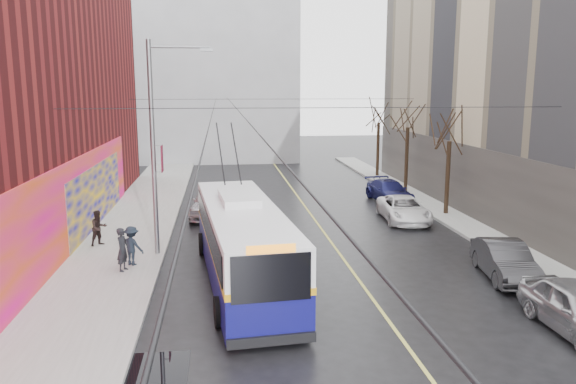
{
  "coord_description": "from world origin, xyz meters",
  "views": [
    {
      "loc": [
        -3.56,
        -13.54,
        7.08
      ],
      "look_at": [
        -0.59,
        10.84,
        2.52
      ],
      "focal_mm": 35.0,
      "sensor_mm": 36.0,
      "label": 1
    }
  ],
  "objects_px": {
    "streetlight_pole": "(157,143)",
    "tree_near": "(450,127)",
    "tree_mid": "(408,116)",
    "pedestrian_a": "(123,249)",
    "parked_car_d": "(389,191)",
    "pedestrian_c": "(132,246)",
    "pedestrian_b": "(99,228)",
    "tree_far": "(379,113)",
    "following_car": "(212,202)",
    "trolleybus": "(243,242)",
    "parked_car_c": "(404,209)",
    "parked_car_b": "(505,260)"
  },
  "relations": [
    {
      "from": "tree_mid",
      "to": "pedestrian_c",
      "type": "xyz_separation_m",
      "value": [
        -16.11,
        -14.52,
        -4.32
      ]
    },
    {
      "from": "following_car",
      "to": "parked_car_b",
      "type": "bearing_deg",
      "value": -39.0
    },
    {
      "from": "trolleybus",
      "to": "parked_car_d",
      "type": "xyz_separation_m",
      "value": [
        9.81,
        13.86,
        -0.87
      ]
    },
    {
      "from": "parked_car_b",
      "to": "pedestrian_c",
      "type": "distance_m",
      "value": 14.41
    },
    {
      "from": "streetlight_pole",
      "to": "parked_car_b",
      "type": "distance_m",
      "value": 14.47
    },
    {
      "from": "tree_near",
      "to": "tree_far",
      "type": "height_order",
      "value": "tree_far"
    },
    {
      "from": "pedestrian_c",
      "to": "pedestrian_b",
      "type": "bearing_deg",
      "value": -29.37
    },
    {
      "from": "pedestrian_b",
      "to": "tree_mid",
      "type": "bearing_deg",
      "value": -7.34
    },
    {
      "from": "trolleybus",
      "to": "parked_car_b",
      "type": "distance_m",
      "value": 9.88
    },
    {
      "from": "tree_far",
      "to": "parked_car_d",
      "type": "height_order",
      "value": "tree_far"
    },
    {
      "from": "streetlight_pole",
      "to": "pedestrian_c",
      "type": "bearing_deg",
      "value": -122.55
    },
    {
      "from": "tree_near",
      "to": "parked_car_c",
      "type": "relative_size",
      "value": 1.35
    },
    {
      "from": "pedestrian_c",
      "to": "pedestrian_a",
      "type": "bearing_deg",
      "value": 100.24
    },
    {
      "from": "pedestrian_a",
      "to": "following_car",
      "type": "bearing_deg",
      "value": -1.37
    },
    {
      "from": "streetlight_pole",
      "to": "tree_near",
      "type": "bearing_deg",
      "value": 21.62
    },
    {
      "from": "tree_mid",
      "to": "following_car",
      "type": "xyz_separation_m",
      "value": [
        -13.09,
        -5.57,
        -4.41
      ]
    },
    {
      "from": "tree_near",
      "to": "pedestrian_a",
      "type": "bearing_deg",
      "value": -153.33
    },
    {
      "from": "streetlight_pole",
      "to": "tree_near",
      "type": "xyz_separation_m",
      "value": [
        15.14,
        6.0,
        0.13
      ]
    },
    {
      "from": "following_car",
      "to": "trolleybus",
      "type": "bearing_deg",
      "value": -75.49
    },
    {
      "from": "tree_far",
      "to": "following_car",
      "type": "xyz_separation_m",
      "value": [
        -13.09,
        -12.57,
        -4.3
      ]
    },
    {
      "from": "streetlight_pole",
      "to": "tree_near",
      "type": "relative_size",
      "value": 1.41
    },
    {
      "from": "parked_car_c",
      "to": "parked_car_b",
      "type": "bearing_deg",
      "value": -81.17
    },
    {
      "from": "trolleybus",
      "to": "parked_car_c",
      "type": "relative_size",
      "value": 2.49
    },
    {
      "from": "streetlight_pole",
      "to": "pedestrian_a",
      "type": "height_order",
      "value": "streetlight_pole"
    },
    {
      "from": "pedestrian_a",
      "to": "pedestrian_b",
      "type": "bearing_deg",
      "value": 40.96
    },
    {
      "from": "streetlight_pole",
      "to": "trolleybus",
      "type": "xyz_separation_m",
      "value": [
        3.33,
        -3.63,
        -3.31
      ]
    },
    {
      "from": "parked_car_d",
      "to": "following_car",
      "type": "distance_m",
      "value": 11.44
    },
    {
      "from": "streetlight_pole",
      "to": "pedestrian_b",
      "type": "bearing_deg",
      "value": 151.35
    },
    {
      "from": "tree_mid",
      "to": "trolleybus",
      "type": "distance_m",
      "value": 20.73
    },
    {
      "from": "streetlight_pole",
      "to": "parked_car_c",
      "type": "relative_size",
      "value": 1.89
    },
    {
      "from": "following_car",
      "to": "pedestrian_c",
      "type": "relative_size",
      "value": 3.13
    },
    {
      "from": "parked_car_b",
      "to": "following_car",
      "type": "xyz_separation_m",
      "value": [
        -11.09,
        11.85,
        0.14
      ]
    },
    {
      "from": "tree_near",
      "to": "following_car",
      "type": "relative_size",
      "value": 1.3
    },
    {
      "from": "following_car",
      "to": "tree_far",
      "type": "bearing_deg",
      "value": 51.74
    },
    {
      "from": "tree_mid",
      "to": "pedestrian_a",
      "type": "height_order",
      "value": "tree_mid"
    },
    {
      "from": "tree_far",
      "to": "parked_car_b",
      "type": "height_order",
      "value": "tree_far"
    },
    {
      "from": "parked_car_d",
      "to": "pedestrian_a",
      "type": "xyz_separation_m",
      "value": [
        -14.35,
        -12.44,
        0.32
      ]
    },
    {
      "from": "trolleybus",
      "to": "pedestrian_a",
      "type": "relative_size",
      "value": 7.01
    },
    {
      "from": "following_car",
      "to": "pedestrian_b",
      "type": "relative_size",
      "value": 3.1
    },
    {
      "from": "parked_car_d",
      "to": "pedestrian_a",
      "type": "distance_m",
      "value": 18.99
    },
    {
      "from": "streetlight_pole",
      "to": "tree_far",
      "type": "bearing_deg",
      "value": 52.88
    },
    {
      "from": "pedestrian_b",
      "to": "trolleybus",
      "type": "bearing_deg",
      "value": -79.77
    },
    {
      "from": "tree_mid",
      "to": "parked_car_b",
      "type": "distance_m",
      "value": 18.12
    },
    {
      "from": "trolleybus",
      "to": "following_car",
      "type": "xyz_separation_m",
      "value": [
        -1.28,
        11.07,
        -0.7
      ]
    },
    {
      "from": "pedestrian_b",
      "to": "pedestrian_c",
      "type": "relative_size",
      "value": 1.01
    },
    {
      "from": "tree_mid",
      "to": "pedestrian_a",
      "type": "bearing_deg",
      "value": -137.06
    },
    {
      "from": "tree_far",
      "to": "pedestrian_b",
      "type": "relative_size",
      "value": 4.14
    },
    {
      "from": "tree_near",
      "to": "parked_car_d",
      "type": "height_order",
      "value": "tree_near"
    },
    {
      "from": "parked_car_d",
      "to": "pedestrian_a",
      "type": "height_order",
      "value": "pedestrian_a"
    },
    {
      "from": "tree_near",
      "to": "parked_car_c",
      "type": "xyz_separation_m",
      "value": [
        -2.79,
        -0.97,
        -4.32
      ]
    }
  ]
}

